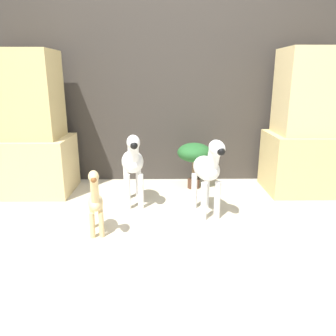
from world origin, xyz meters
TOP-DOWN VIEW (x-y plane):
  - ground_plane at (0.00, 0.00)m, footprint 14.00×14.00m
  - wall_back at (0.00, 1.39)m, footprint 6.40×0.08m
  - rock_pillar_left at (-1.40, 0.96)m, footprint 0.86×0.58m
  - rock_pillar_right at (1.40, 0.96)m, footprint 0.86×0.58m
  - zebra_right at (0.30, 0.36)m, footprint 0.27×0.51m
  - zebra_left at (-0.33, 0.58)m, footprint 0.24×0.51m
  - giraffe_figurine at (-0.55, 0.02)m, footprint 0.16×0.37m
  - potted_palm_front at (0.25, 1.05)m, footprint 0.34×0.34m

SIDE VIEW (x-z plane):
  - ground_plane at x=0.00m, z-range 0.00..0.00m
  - giraffe_figurine at x=-0.55m, z-range 0.00..0.53m
  - potted_palm_front at x=0.25m, z-range 0.12..0.59m
  - zebra_right at x=0.30m, z-range 0.07..0.73m
  - zebra_left at x=-0.33m, z-range 0.07..0.73m
  - rock_pillar_left at x=-1.40m, z-range -0.07..1.28m
  - rock_pillar_right at x=1.40m, z-range -0.06..1.31m
  - wall_back at x=0.00m, z-range 0.00..2.20m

